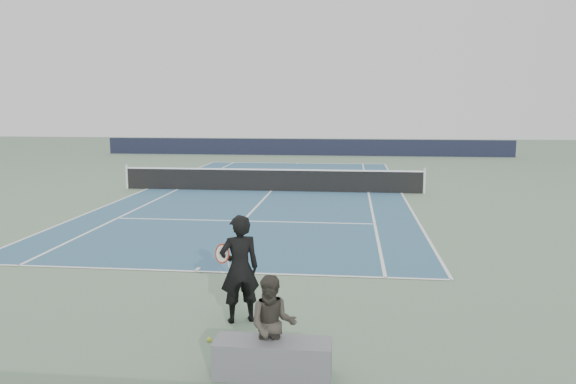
# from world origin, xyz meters

# --- Properties ---
(ground) EXTENTS (80.00, 80.00, 0.00)m
(ground) POSITION_xyz_m (0.00, 0.00, 0.00)
(ground) COLOR slate
(court_surface) EXTENTS (10.97, 23.77, 0.01)m
(court_surface) POSITION_xyz_m (0.00, 0.00, 0.01)
(court_surface) COLOR #325B78
(court_surface) RESTS_ON ground
(tennis_net) EXTENTS (12.90, 0.10, 1.07)m
(tennis_net) POSITION_xyz_m (0.00, 0.00, 0.50)
(tennis_net) COLOR silver
(tennis_net) RESTS_ON ground
(windscreen_far) EXTENTS (30.00, 0.25, 1.20)m
(windscreen_far) POSITION_xyz_m (0.00, 17.88, 0.60)
(windscreen_far) COLOR black
(windscreen_far) RESTS_ON ground
(tennis_player) EXTENTS (0.87, 0.73, 1.83)m
(tennis_player) POSITION_xyz_m (1.53, -14.58, 0.92)
(tennis_player) COLOR black
(tennis_player) RESTS_ON ground
(tennis_ball) EXTENTS (0.07, 0.07, 0.07)m
(tennis_ball) POSITION_xyz_m (1.22, -15.46, 0.04)
(tennis_ball) COLOR #D3E82F
(tennis_ball) RESTS_ON ground
(spectator_bench) EXTENTS (1.61, 0.66, 1.40)m
(spectator_bench) POSITION_xyz_m (2.35, -16.46, 0.50)
(spectator_bench) COLOR slate
(spectator_bench) RESTS_ON ground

